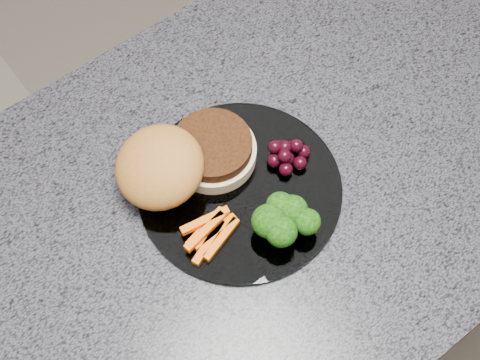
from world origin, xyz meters
The scene contains 7 objects.
island_cabinet centered at (0.00, 0.00, 0.43)m, with size 1.20×0.60×0.86m, color #4F361B.
countertop centered at (0.00, 0.00, 0.88)m, with size 1.20×0.60×0.04m, color #484851.
plate centered at (0.02, 0.01, 0.90)m, with size 0.26×0.26×0.01m, color white.
burger centered at (-0.03, 0.07, 0.93)m, with size 0.19×0.12×0.06m.
carrot_sticks centered at (-0.05, -0.02, 0.91)m, with size 0.08×0.05×0.02m.
broccoli centered at (0.02, -0.07, 0.93)m, with size 0.07×0.07×0.05m.
grape_bunch centered at (0.09, 0.00, 0.92)m, with size 0.06×0.05×0.03m.
Camera 1 is at (-0.22, -0.30, 1.66)m, focal length 50.00 mm.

